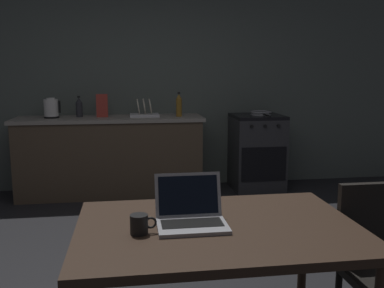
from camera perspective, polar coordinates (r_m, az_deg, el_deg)
ground_plane at (r=3.12m, az=-2.17°, el=-18.11°), size 12.00×12.00×0.00m
back_wall at (r=5.43m, az=-2.17°, el=8.64°), size 6.40×0.10×2.70m
kitchen_counter at (r=5.15m, az=-10.73°, el=-1.53°), size 2.16×0.64×0.92m
stove_oven at (r=5.37m, az=8.58°, el=-1.03°), size 0.60×0.62×0.92m
dining_table at (r=2.06m, az=3.44°, el=-12.47°), size 1.31×0.89×0.75m
chair at (r=2.45m, az=23.82°, el=-13.93°), size 0.40×0.40×0.88m
laptop at (r=2.02m, az=-0.14°, el=-9.46°), size 0.32×0.29×0.22m
electric_kettle at (r=5.14m, az=-18.20°, el=4.51°), size 0.19×0.17×0.23m
bottle at (r=5.05m, az=-1.75°, el=5.20°), size 0.07×0.07×0.28m
frying_pan at (r=5.29m, az=9.16°, el=4.09°), size 0.26×0.43×0.05m
coffee_mug at (r=1.93m, az=-6.98°, el=-10.53°), size 0.12×0.08×0.09m
cereal_box at (r=5.10m, az=-11.86°, el=5.02°), size 0.13×0.05×0.27m
dish_rack at (r=5.08m, az=-6.34°, el=4.18°), size 0.34×0.26×0.21m
bottle_b at (r=5.18m, az=-14.76°, el=4.77°), size 0.08×0.08×0.24m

